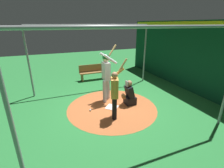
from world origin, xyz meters
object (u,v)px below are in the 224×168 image
home_plate (112,107)px  catcher (129,95)px  batter (106,73)px  visitor (115,92)px  baseball_0 (90,110)px  bench (94,72)px

home_plate → catcher: size_ratio=0.42×
batter → visitor: size_ratio=1.13×
home_plate → visitor: visitor is taller
catcher → baseball_0: bearing=-1.2°
bench → visitor: bearing=83.4°
home_plate → catcher: (-0.72, -0.01, 0.38)m
catcher → visitor: 1.26m
home_plate → bench: 3.53m
catcher → visitor: size_ratio=0.50×
batter → bench: 2.94m
catcher → visitor: bearing=37.2°
visitor → baseball_0: (0.66, -0.72, -0.89)m
bench → baseball_0: bench is taller
visitor → catcher: bearing=-123.1°
home_plate → visitor: 1.16m
catcher → visitor: (0.90, 0.69, 0.54)m
visitor → bench: bearing=-76.9°
home_plate → baseball_0: (0.84, -0.04, 0.03)m
batter → baseball_0: 1.57m
visitor → bench: size_ratio=1.22×
batter → bench: bearing=-95.6°
home_plate → baseball_0: 0.84m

